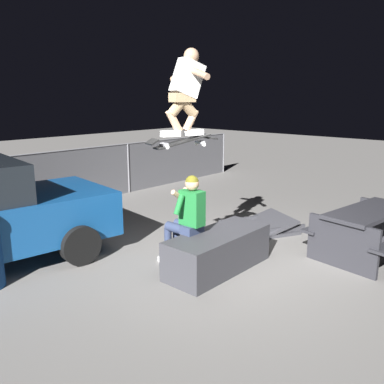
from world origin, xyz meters
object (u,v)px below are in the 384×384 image
at_px(ledge_box_main, 218,251).
at_px(kicker_ramp, 261,227).
at_px(person_sitting_on_ledge, 186,216).
at_px(skater_airborne, 186,88).
at_px(skateboard, 182,142).
at_px(picnic_table_back, 369,225).

height_order(ledge_box_main, kicker_ramp, ledge_box_main).
relative_size(person_sitting_on_ledge, skater_airborne, 1.24).
bearing_deg(kicker_ramp, skateboard, -175.15).
relative_size(person_sitting_on_ledge, picnic_table_back, 0.75).
bearing_deg(kicker_ramp, person_sitting_on_ledge, -177.05).
bearing_deg(kicker_ramp, skater_airborne, -174.65).
bearing_deg(person_sitting_on_ledge, kicker_ramp, 2.95).
xyz_separation_m(ledge_box_main, skateboard, (-0.41, 0.31, 1.59)).
distance_m(skateboard, skater_airborne, 0.69).
distance_m(person_sitting_on_ledge, skateboard, 1.10).
xyz_separation_m(skateboard, picnic_table_back, (2.42, -1.71, -1.37)).
bearing_deg(person_sitting_on_ledge, skater_airborne, -135.90).
distance_m(skateboard, kicker_ramp, 2.96).
bearing_deg(picnic_table_back, kicker_ramp, 92.49).
xyz_separation_m(skater_airborne, picnic_table_back, (2.36, -1.69, -2.06)).
bearing_deg(person_sitting_on_ledge, ledge_box_main, -57.82).
bearing_deg(ledge_box_main, kicker_ramp, 14.75).
bearing_deg(ledge_box_main, picnic_table_back, -34.90).
bearing_deg(picnic_table_back, skater_airborne, 144.34).
xyz_separation_m(ledge_box_main, person_sitting_on_ledge, (-0.25, 0.39, 0.51)).
relative_size(skateboard, kicker_ramp, 0.73).
distance_m(ledge_box_main, skateboard, 1.67).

